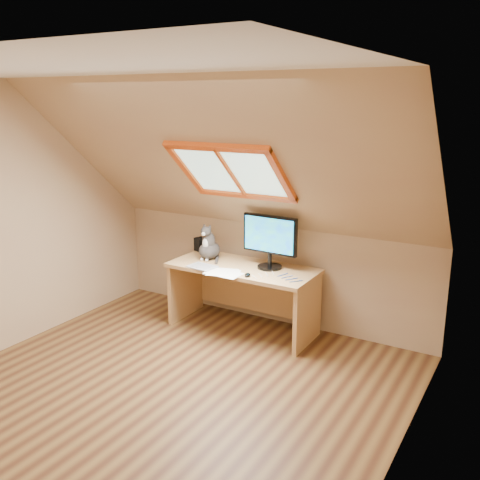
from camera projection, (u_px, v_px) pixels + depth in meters
The scene contains 10 objects.
ground at pixel (163, 395), 4.15m from camera, with size 3.50×3.50×0.00m, color brown.
room_shell at pixel (147, 217), 3.71m from camera, with size 3.52×3.52×2.41m.
desk at pixel (246, 285), 5.28m from camera, with size 1.44×0.63×0.66m.
monitor at pixel (270, 238), 5.04m from camera, with size 0.56×0.24×0.52m.
cat at pixel (209, 246), 5.38m from camera, with size 0.20×0.25×0.38m.
desk_speaker at pixel (200, 244), 5.69m from camera, with size 0.10×0.10×0.14m, color black.
graphics_tablet at pixel (202, 267), 5.14m from camera, with size 0.26×0.19×0.01m, color #B2B2B7.
mouse at pixel (247, 275), 4.88m from camera, with size 0.05×0.09×0.03m, color black.
papers at pixel (220, 272), 5.00m from camera, with size 0.35×0.30×0.01m.
cables at pixel (279, 277), 4.85m from camera, with size 0.51×0.26×0.01m.
Camera 1 is at (2.39, -2.89, 2.23)m, focal length 40.00 mm.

